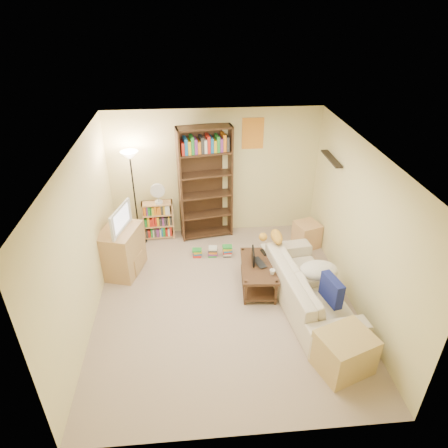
# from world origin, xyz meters

# --- Properties ---
(room) EXTENTS (4.50, 4.54, 2.52)m
(room) POSITION_xyz_m (0.00, 0.01, 1.62)
(room) COLOR tan
(room) RESTS_ON ground
(sofa) EXTENTS (2.49, 1.48, 0.66)m
(sofa) POSITION_xyz_m (1.29, -0.15, 0.33)
(sofa) COLOR #C0B49F
(sofa) RESTS_ON ground
(navy_pillow) EXTENTS (0.23, 0.45, 0.39)m
(navy_pillow) POSITION_xyz_m (1.47, -0.62, 0.63)
(navy_pillow) COLOR navy
(navy_pillow) RESTS_ON sofa
(cream_blanket) EXTENTS (0.61, 0.43, 0.26)m
(cream_blanket) POSITION_xyz_m (1.45, -0.07, 0.56)
(cream_blanket) COLOR beige
(cream_blanket) RESTS_ON sofa
(tabby_cat) EXTENTS (0.52, 0.24, 0.18)m
(tabby_cat) POSITION_xyz_m (0.89, 0.67, 0.75)
(tabby_cat) COLOR #C78A2A
(tabby_cat) RESTS_ON sofa
(coffee_table) EXTENTS (0.64, 1.05, 0.45)m
(coffee_table) POSITION_xyz_m (0.59, 0.32, 0.29)
(coffee_table) COLOR #48301B
(coffee_table) RESTS_ON ground
(laptop) EXTENTS (0.45, 0.40, 0.03)m
(laptop) POSITION_xyz_m (0.64, 0.36, 0.46)
(laptop) COLOR black
(laptop) RESTS_ON coffee_table
(laptop_screen) EXTENTS (0.04, 0.34, 0.22)m
(laptop_screen) POSITION_xyz_m (0.50, 0.38, 0.58)
(laptop_screen) COLOR white
(laptop_screen) RESTS_ON laptop
(mug) EXTENTS (0.16, 0.16, 0.08)m
(mug) POSITION_xyz_m (0.75, 0.05, 0.49)
(mug) COLOR white
(mug) RESTS_ON coffee_table
(tv_remote) EXTENTS (0.09, 0.19, 0.02)m
(tv_remote) POSITION_xyz_m (0.72, 0.64, 0.46)
(tv_remote) COLOR black
(tv_remote) RESTS_ON coffee_table
(tv_stand) EXTENTS (0.76, 0.91, 0.84)m
(tv_stand) POSITION_xyz_m (-1.70, 0.96, 0.42)
(tv_stand) COLOR #B27B56
(tv_stand) RESTS_ON ground
(television) EXTENTS (0.79, 0.49, 0.43)m
(television) POSITION_xyz_m (-1.70, 0.96, 1.06)
(television) COLOR black
(television) RESTS_ON tv_stand
(tall_bookshelf) EXTENTS (1.04, 0.49, 2.23)m
(tall_bookshelf) POSITION_xyz_m (-0.18, 2.05, 1.18)
(tall_bookshelf) COLOR #3D2517
(tall_bookshelf) RESTS_ON ground
(short_bookshelf) EXTENTS (0.61, 0.27, 0.77)m
(short_bookshelf) POSITION_xyz_m (-1.13, 2.05, 0.38)
(short_bookshelf) COLOR tan
(short_bookshelf) RESTS_ON ground
(desk_fan) EXTENTS (0.27, 0.15, 0.42)m
(desk_fan) POSITION_xyz_m (-1.09, 2.01, 1.00)
(desk_fan) COLOR silver
(desk_fan) RESTS_ON short_bookshelf
(floor_lamp) EXTENTS (0.32, 0.32, 1.87)m
(floor_lamp) POSITION_xyz_m (-1.51, 1.91, 1.49)
(floor_lamp) COLOR black
(floor_lamp) RESTS_ON ground
(side_table) EXTENTS (0.54, 0.54, 0.49)m
(side_table) POSITION_xyz_m (1.72, 1.48, 0.24)
(side_table) COLOR tan
(side_table) RESTS_ON ground
(end_cabinet) EXTENTS (0.82, 0.75, 0.56)m
(end_cabinet) POSITION_xyz_m (1.41, -1.43, 0.28)
(end_cabinet) COLOR tan
(end_cabinet) RESTS_ON ground
(book_stacks) EXTENTS (0.74, 0.19, 0.22)m
(book_stacks) POSITION_xyz_m (-0.08, 1.27, 0.10)
(book_stacks) COLOR red
(book_stacks) RESTS_ON ground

